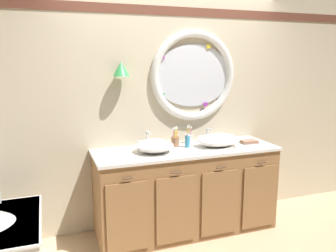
% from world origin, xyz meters
% --- Properties ---
extents(ground_plane, '(14.00, 14.00, 0.00)m').
position_xyz_m(ground_plane, '(0.00, 0.00, 0.00)').
color(ground_plane, tan).
extents(back_wall_assembly, '(6.40, 0.26, 2.60)m').
position_xyz_m(back_wall_assembly, '(0.02, 0.59, 1.33)').
color(back_wall_assembly, beige).
rests_on(back_wall_assembly, ground_plane).
extents(vanity_counter, '(1.93, 0.66, 0.91)m').
position_xyz_m(vanity_counter, '(0.06, 0.24, 0.46)').
color(vanity_counter, olive).
rests_on(vanity_counter, ground_plane).
extents(sink_basin_left, '(0.38, 0.38, 0.13)m').
position_xyz_m(sink_basin_left, '(-0.30, 0.21, 0.98)').
color(sink_basin_left, white).
rests_on(sink_basin_left, vanity_counter).
extents(sink_basin_right, '(0.45, 0.45, 0.14)m').
position_xyz_m(sink_basin_right, '(0.41, 0.21, 0.98)').
color(sink_basin_right, white).
rests_on(sink_basin_right, vanity_counter).
extents(faucet_set_left, '(0.23, 0.15, 0.17)m').
position_xyz_m(faucet_set_left, '(-0.30, 0.47, 0.98)').
color(faucet_set_left, silver).
rests_on(faucet_set_left, vanity_counter).
extents(faucet_set_right, '(0.22, 0.14, 0.16)m').
position_xyz_m(faucet_set_right, '(0.41, 0.47, 0.97)').
color(faucet_set_right, silver).
rests_on(faucet_set_right, vanity_counter).
extents(toothbrush_holder_left, '(0.09, 0.09, 0.21)m').
position_xyz_m(toothbrush_holder_left, '(-0.02, 0.37, 0.97)').
color(toothbrush_holder_left, '#996647').
rests_on(toothbrush_holder_left, vanity_counter).
extents(toothbrush_holder_right, '(0.09, 0.09, 0.21)m').
position_xyz_m(toothbrush_holder_right, '(0.17, 0.45, 0.97)').
color(toothbrush_holder_right, silver).
rests_on(toothbrush_holder_right, vanity_counter).
extents(soap_dispenser, '(0.05, 0.06, 0.15)m').
position_xyz_m(soap_dispenser, '(0.08, 0.28, 0.98)').
color(soap_dispenser, '#388EBC').
rests_on(soap_dispenser, vanity_counter).
extents(folded_hand_towel, '(0.19, 0.13, 0.03)m').
position_xyz_m(folded_hand_towel, '(0.80, 0.23, 0.93)').
color(folded_hand_towel, '#936B56').
rests_on(folded_hand_towel, vanity_counter).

